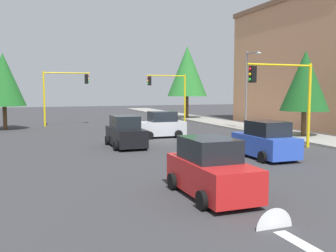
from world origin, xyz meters
name	(u,v)px	position (x,y,z in m)	size (l,w,h in m)	color
ground_plane	(164,141)	(0.00, 0.00, 0.00)	(120.00, 120.00, 0.00)	#353538
sidewalk_kerb	(252,128)	(-5.00, 10.50, 0.07)	(80.00, 4.00, 0.15)	gray
lane_arrow_near	(190,181)	(11.51, -3.00, 0.01)	(2.40, 1.10, 1.10)	silver
lane_arrow_mid	(287,236)	(17.51, -3.00, 0.01)	(2.40, 1.10, 1.10)	silver
apartment_block	(314,64)	(-6.26, 18.50, 6.22)	(16.78, 9.30, 12.42)	tan
traffic_signal_far_right	(63,87)	(-14.00, -5.66, 3.86)	(0.36, 4.59, 5.44)	yellow
traffic_signal_near_left	(285,88)	(6.00, 5.63, 3.72)	(0.36, 4.59, 5.23)	yellow
traffic_signal_far_left	(169,88)	(-14.00, 5.64, 3.78)	(0.36, 4.59, 5.31)	yellow
street_lamp_curbside	(249,81)	(-3.61, 9.20, 4.35)	(2.15, 0.28, 7.00)	slate
tree_opposite_side	(3,80)	(-12.00, -11.00, 4.53)	(3.80, 3.80, 6.92)	brown
tree_roadside_far	(187,71)	(-18.00, 9.50, 5.90)	(4.89, 4.89, 8.97)	brown
tree_roadside_near	(305,81)	(2.00, 10.50, 4.28)	(3.59, 3.59, 6.54)	brown
car_blue	(265,141)	(8.24, 2.79, 0.90)	(3.91, 2.12, 1.98)	blue
car_red	(211,170)	(13.68, -3.17, 0.90)	(4.03, 2.06, 1.98)	red
car_black	(126,133)	(1.81, -3.21, 0.90)	(4.17, 2.08, 1.98)	black
car_silver	(161,126)	(-2.00, 0.46, 0.90)	(2.08, 3.72, 1.98)	#B2B5BA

